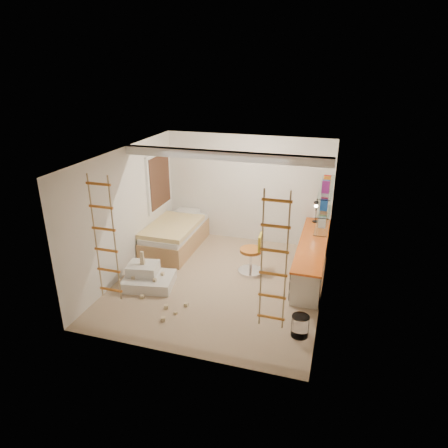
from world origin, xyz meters
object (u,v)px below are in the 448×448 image
(desk, at_px, (311,257))
(swivel_chair, at_px, (252,259))
(bed, at_px, (176,235))
(play_platform, at_px, (147,278))

(desk, xyz_separation_m, swivel_chair, (-1.19, -0.29, -0.08))
(swivel_chair, bearing_deg, desk, 13.54)
(bed, bearing_deg, desk, -6.49)
(swivel_chair, relative_size, play_platform, 0.83)
(bed, relative_size, swivel_chair, 2.25)
(swivel_chair, distance_m, play_platform, 2.17)
(play_platform, bearing_deg, bed, 94.64)
(play_platform, bearing_deg, swivel_chair, 30.55)
(desk, height_order, play_platform, desk)
(bed, distance_m, play_platform, 1.76)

